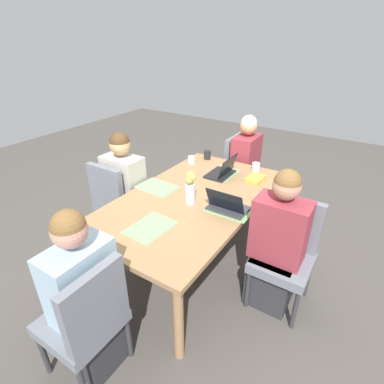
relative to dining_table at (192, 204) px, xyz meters
The scene contains 21 objects.
ground_plane 0.65m from the dining_table, ahead, with size 10.00×10.00×0.00m, color #4C4742.
dining_table is the anchor object (origin of this frame).
chair_far_left_near 0.87m from the dining_table, 97.51° to the left, with size 0.44×0.44×0.90m.
person_far_left_near 0.80m from the dining_table, 92.71° to the left, with size 0.36×0.40×1.19m.
chair_head_right_left_mid 1.32m from the dining_table, ahead, with size 0.44×0.44×0.90m.
person_head_right_left_mid 1.25m from the dining_table, ahead, with size 0.40×0.36×1.19m.
chair_near_left_far 0.88m from the dining_table, 87.89° to the right, with size 0.44×0.44×0.90m.
person_near_left_far 0.82m from the dining_table, 93.02° to the right, with size 0.36×0.40×1.19m.
chair_head_left_right_near 1.27m from the dining_table, behind, with size 0.44×0.44×0.90m.
person_head_left_right_near 1.21m from the dining_table, behind, with size 0.40×0.36×1.19m.
flower_vase 0.24m from the dining_table, 155.56° to the right, with size 0.10×0.10×0.29m.
placemat_far_left_near 0.39m from the dining_table, 92.53° to the left, with size 0.36×0.26×0.00m, color #7FAD70.
placemat_head_right_left_mid 0.59m from the dining_table, ahead, with size 0.36×0.26×0.00m, color #7FAD70.
placemat_near_left_far 0.39m from the dining_table, 92.89° to the right, with size 0.36×0.26×0.00m, color #7FAD70.
placemat_head_left_right_near 0.57m from the dining_table, behind, with size 0.36×0.26×0.00m, color #7FAD70.
laptop_head_right_left_mid 0.56m from the dining_table, ahead, with size 0.32×0.22×0.21m.
laptop_near_left_far 0.38m from the dining_table, 96.22° to the right, with size 0.22×0.32×0.20m.
coffee_mug_near_left 0.90m from the dining_table, 16.56° to the right, with size 0.08×0.08×0.09m, color white.
coffee_mug_near_right 0.94m from the dining_table, 21.70° to the left, with size 0.08×0.08×0.10m, color #232328.
coffee_mug_centre_left 0.80m from the dining_table, 33.02° to the left, with size 0.08×0.08×0.08m, color white.
book_red_cover 0.72m from the dining_table, 28.86° to the right, with size 0.20×0.14×0.04m, color gold.
Camera 1 is at (-1.96, -1.25, 2.01)m, focal length 28.05 mm.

